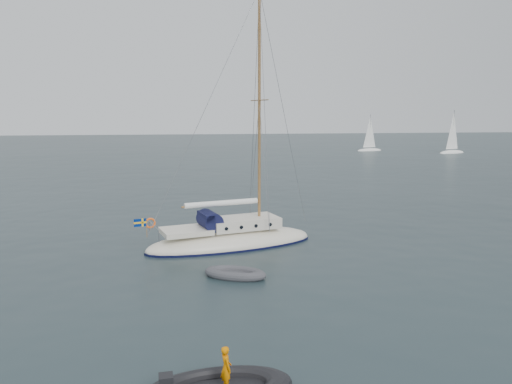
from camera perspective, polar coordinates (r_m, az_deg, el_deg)
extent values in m
plane|color=black|center=(26.99, 1.55, -7.67)|extent=(300.00, 300.00, 0.00)
ellipsoid|color=#F1E5CF|center=(29.55, -2.86, -5.84)|extent=(10.16, 3.16, 1.69)
cube|color=silver|center=(29.36, -1.34, -3.59)|extent=(4.07, 2.15, 0.62)
cube|color=#F1E5CF|center=(29.18, -8.19, -4.13)|extent=(2.71, 2.15, 0.28)
cylinder|color=#121437|center=(29.11, -5.43, -3.12)|extent=(1.08, 1.86, 1.08)
cube|color=#121437|center=(29.05, -5.89, -2.69)|extent=(0.51, 1.86, 0.45)
cylinder|color=olive|center=(28.77, 0.64, 9.12)|extent=(0.17, 0.17, 13.55)
cylinder|color=olive|center=(28.78, 0.65, 10.47)|extent=(0.06, 2.48, 0.06)
cylinder|color=olive|center=(28.98, -4.01, -1.34)|extent=(4.74, 0.11, 0.11)
cylinder|color=white|center=(28.97, -4.01, -1.23)|extent=(4.41, 0.32, 0.32)
cylinder|color=gray|center=(29.13, -11.78, -3.27)|extent=(0.05, 2.48, 0.05)
torus|color=#FF611B|center=(29.80, -11.81, -3.00)|extent=(0.61, 0.11, 0.61)
cylinder|color=olive|center=(29.18, -12.54, -3.51)|extent=(0.03, 0.03, 1.02)
cube|color=navy|center=(29.14, -13.23, -2.87)|extent=(0.68, 0.02, 0.43)
cube|color=yellow|center=(29.14, -13.23, -2.87)|extent=(0.70, 0.03, 0.10)
cube|color=yellow|center=(29.13, -12.99, -2.86)|extent=(0.10, 0.03, 0.45)
cylinder|color=black|center=(30.27, -4.36, -3.23)|extent=(0.20, 0.07, 0.20)
cylinder|color=black|center=(28.16, -4.04, -4.17)|extent=(0.20, 0.07, 0.20)
cylinder|color=black|center=(30.35, -2.66, -3.18)|extent=(0.20, 0.07, 0.20)
cylinder|color=black|center=(28.24, -2.21, -4.11)|extent=(0.20, 0.07, 0.20)
cylinder|color=black|center=(30.45, -0.96, -3.13)|extent=(0.20, 0.07, 0.20)
cylinder|color=black|center=(28.35, -0.39, -4.05)|extent=(0.20, 0.07, 0.20)
cylinder|color=black|center=(30.58, 0.72, -3.07)|extent=(0.20, 0.07, 0.20)
cylinder|color=black|center=(28.49, 1.41, -3.99)|extent=(0.20, 0.07, 0.20)
cube|color=#4A4B4F|center=(24.13, -2.40, -9.42)|extent=(1.86, 0.76, 0.11)
cube|color=black|center=(14.74, -10.23, -20.81)|extent=(0.38, 0.38, 0.66)
imported|color=orange|center=(14.60, -3.43, -19.46)|extent=(0.38, 0.51, 1.27)
ellipsoid|color=white|center=(103.05, 12.83, 4.63)|extent=(5.79, 1.93, 0.96)
cylinder|color=gray|center=(102.84, 12.90, 6.75)|extent=(0.10, 0.10, 6.75)
cone|color=white|center=(102.82, 12.88, 6.75)|extent=(3.09, 3.09, 6.27)
ellipsoid|color=white|center=(101.93, 21.46, 4.18)|extent=(6.48, 2.16, 1.08)
cylinder|color=gray|center=(101.70, 21.61, 6.58)|extent=(0.11, 0.11, 7.56)
cone|color=white|center=(101.67, 21.58, 6.58)|extent=(3.46, 3.46, 7.02)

